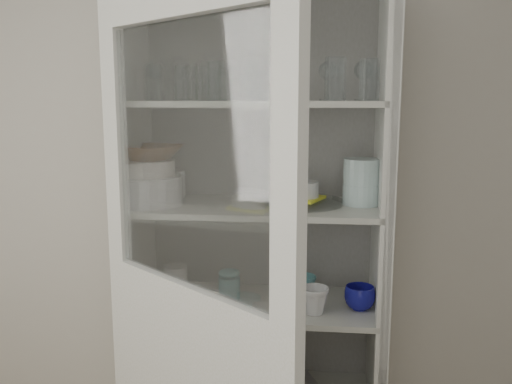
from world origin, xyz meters
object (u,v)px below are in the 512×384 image
Objects in this scene: terracotta_bowl at (149,153)px; yellow_trivet at (301,198)px; pantry_cabinet at (258,277)px; measuring_cups at (213,299)px; cupboard_door at (191,354)px; white_ramekin at (301,189)px; teal_jar at (229,285)px; goblet_1 at (230,78)px; grey_bowl_stack at (362,182)px; mug_teal at (303,287)px; cream_bowl at (149,168)px; plate_stack_back at (162,183)px; plate_stack_front at (150,190)px; goblet_2 at (328,79)px; white_canister at (176,279)px; mug_blue at (360,298)px; goblet_0 at (156,80)px; glass_platter at (301,202)px; goblet_3 at (363,79)px; mug_white at (314,300)px.

yellow_trivet is at bearing 6.40° from terracotta_bowl.
pantry_cabinet is 0.21m from measuring_cups.
yellow_trivet is (0.33, 0.52, 0.41)m from cupboard_door.
teal_jar is at bearing 178.41° from white_ramekin.
goblet_1 reaches higher than yellow_trivet.
measuring_cups is (-0.57, -0.09, -0.47)m from grey_bowl_stack.
goblet_1 is (-0.11, 0.02, 0.81)m from pantry_cabinet.
mug_teal is at bearing 64.42° from white_ramekin.
plate_stack_back is at bearing 90.00° from cream_bowl.
plate_stack_front is 0.82m from grey_bowl_stack.
goblet_1 is 0.66m from grey_bowl_stack.
goblet_2 reaches higher than white_canister.
pantry_cabinet is 0.12m from teal_jar.
mug_blue is (0.24, -0.06, -0.38)m from yellow_trivet.
plate_stack_front is 0.17m from plate_stack_back.
goblet_2 is 0.44m from white_ramekin.
teal_jar is 0.96× the size of measuring_cups.
cream_bowl is 1.72× the size of white_canister.
measuring_cups is at bearing -28.62° from goblet_0.
plate_stack_front is at bearing -154.52° from goblet_1.
grey_bowl_stack is at bearing 3.96° from yellow_trivet.
glass_platter is (0.58, -0.11, -0.05)m from plate_stack_back.
white_canister is (-0.54, 0.01, 0.01)m from mug_teal.
plate_stack_back reaches higher than mug_blue.
cupboard_door is 11.11× the size of grey_bowl_stack.
grey_bowl_stack is at bearing -2.16° from white_canister.
yellow_trivet is 0.38m from mug_teal.
glass_platter is 0.01m from yellow_trivet.
plate_stack_back is at bearing 157.91° from mug_blue.
grey_bowl_stack is at bearing 3.96° from white_ramekin.
grey_bowl_stack is at bearing 83.06° from cupboard_door.
goblet_0 is 0.96× the size of goblet_1.
teal_jar is (-0.30, -0.03, 0.00)m from mug_teal.
glass_platter is at bearing 0.00° from white_ramekin.
white_canister is (-0.75, -0.06, -0.83)m from goblet_3.
goblet_1 is at bearing 91.23° from teal_jar.
cream_bowl is at bearing 169.43° from mug_teal.
goblet_1 is 1.56× the size of mug_white.
teal_jar is at bearing 161.88° from mug_blue.
plate_stack_back is at bearing 151.75° from cupboard_door.
plate_stack_front is 2.47× the size of mug_teal.
goblet_1 is at bearing 165.21° from white_ramekin.
plate_stack_front is at bearing -90.00° from plate_stack_back.
glass_platter is 0.44m from mug_blue.
goblet_2 is 0.15m from goblet_3.
pantry_cabinet is 0.56m from plate_stack_back.
glass_platter is at bearing 154.82° from mug_blue.
goblet_1 reaches higher than cream_bowl.
goblet_2 is (0.68, -0.00, -0.00)m from goblet_0.
goblet_0 is at bearing 151.38° from measuring_cups.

